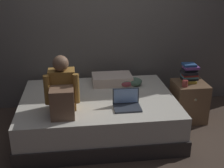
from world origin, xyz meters
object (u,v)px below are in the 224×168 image
object	(u,v)px
bed	(98,114)
clothes_pile	(128,82)
pillow	(112,79)
book_stack	(189,73)
nightstand	(189,101)
laptop	(127,103)
person_sitting	(62,92)
mug	(185,83)

from	to	relation	value
bed	clothes_pile	distance (m)	0.66
pillow	book_stack	xyz separation A→B (m)	(1.04, -0.27, 0.14)
bed	book_stack	bearing A→B (deg)	7.83
bed	pillow	world-z (taller)	pillow
nightstand	laptop	world-z (taller)	laptop
person_sitting	clothes_pile	bearing A→B (deg)	38.74
bed	book_stack	size ratio (longest dim) A/B	7.49
nightstand	pillow	world-z (taller)	pillow
clothes_pile	bed	bearing A→B (deg)	-142.52
bed	mug	bearing A→B (deg)	1.32
laptop	bed	bearing A→B (deg)	132.54
laptop	mug	xyz separation A→B (m)	(0.85, 0.37, 0.06)
laptop	pillow	world-z (taller)	laptop
person_sitting	pillow	distance (m)	1.07
bed	clothes_pile	xyz separation A→B (m)	(0.46, 0.36, 0.30)
laptop	mug	world-z (taller)	laptop
bed	nightstand	xyz separation A→B (m)	(1.30, 0.15, 0.04)
book_stack	clothes_pile	size ratio (longest dim) A/B	0.80
book_stack	clothes_pile	bearing A→B (deg)	167.69
book_stack	clothes_pile	distance (m)	0.85
laptop	book_stack	size ratio (longest dim) A/B	1.20
mug	bed	bearing A→B (deg)	-178.68
bed	laptop	distance (m)	0.55
laptop	mug	bearing A→B (deg)	23.44
book_stack	person_sitting	bearing A→B (deg)	-162.55
nightstand	book_stack	distance (m)	0.41
pillow	book_stack	distance (m)	1.08
nightstand	book_stack	world-z (taller)	book_stack
mug	clothes_pile	bearing A→B (deg)	155.11
laptop	book_stack	xyz separation A→B (m)	(0.97, 0.52, 0.15)
pillow	mug	xyz separation A→B (m)	(0.93, -0.42, 0.05)
book_stack	mug	distance (m)	0.21
person_sitting	pillow	bearing A→B (deg)	50.37
pillow	bed	bearing A→B (deg)	-118.23
bed	mug	world-z (taller)	mug
laptop	pillow	distance (m)	0.80
laptop	pillow	xyz separation A→B (m)	(-0.07, 0.79, 0.01)
nightstand	pillow	distance (m)	1.13
book_stack	mug	world-z (taller)	book_stack
book_stack	mug	size ratio (longest dim) A/B	2.97
bed	pillow	distance (m)	0.60
mug	laptop	bearing A→B (deg)	-156.56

